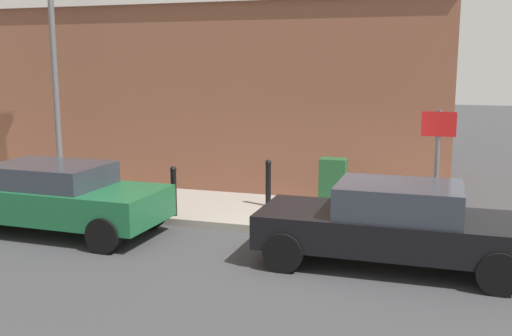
{
  "coord_description": "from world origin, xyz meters",
  "views": [
    {
      "loc": [
        -10.06,
        -1.75,
        3.26
      ],
      "look_at": [
        0.98,
        1.74,
        1.2
      ],
      "focal_mm": 41.33,
      "sensor_mm": 36.0,
      "label": 1
    }
  ],
  "objects_px": {
    "car_green": "(52,196)",
    "car_black": "(393,224)",
    "bollard_near_cabinet": "(268,181)",
    "street_sign": "(437,154)",
    "utility_cabinet": "(333,187)",
    "bollard_far_kerb": "(174,189)",
    "lamppost": "(54,62)"
  },
  "relations": [
    {
      "from": "car_green",
      "to": "street_sign",
      "type": "xyz_separation_m",
      "value": [
        1.47,
        -7.11,
        0.94
      ]
    },
    {
      "from": "car_green",
      "to": "lamppost",
      "type": "distance_m",
      "value": 4.21
    },
    {
      "from": "bollard_far_kerb",
      "to": "street_sign",
      "type": "bearing_deg",
      "value": -88.6
    },
    {
      "from": "utility_cabinet",
      "to": "street_sign",
      "type": "relative_size",
      "value": 0.5
    },
    {
      "from": "bollard_far_kerb",
      "to": "street_sign",
      "type": "distance_m",
      "value": 5.24
    },
    {
      "from": "car_black",
      "to": "bollard_near_cabinet",
      "type": "bearing_deg",
      "value": -43.49
    },
    {
      "from": "bollard_near_cabinet",
      "to": "street_sign",
      "type": "xyz_separation_m",
      "value": [
        -1.26,
        -3.53,
        0.96
      ]
    },
    {
      "from": "car_black",
      "to": "lamppost",
      "type": "relative_size",
      "value": 0.75
    },
    {
      "from": "bollard_far_kerb",
      "to": "lamppost",
      "type": "height_order",
      "value": "lamppost"
    },
    {
      "from": "bollard_far_kerb",
      "to": "lamppost",
      "type": "xyz_separation_m",
      "value": [
        1.45,
        3.77,
        2.6
      ]
    },
    {
      "from": "bollard_far_kerb",
      "to": "street_sign",
      "type": "height_order",
      "value": "street_sign"
    },
    {
      "from": "bollard_near_cabinet",
      "to": "street_sign",
      "type": "bearing_deg",
      "value": -109.71
    },
    {
      "from": "bollard_far_kerb",
      "to": "utility_cabinet",
      "type": "bearing_deg",
      "value": -67.27
    },
    {
      "from": "utility_cabinet",
      "to": "bollard_far_kerb",
      "type": "distance_m",
      "value": 3.34
    },
    {
      "from": "utility_cabinet",
      "to": "bollard_near_cabinet",
      "type": "relative_size",
      "value": 1.11
    },
    {
      "from": "car_black",
      "to": "street_sign",
      "type": "xyz_separation_m",
      "value": [
        1.49,
        -0.62,
        0.95
      ]
    },
    {
      "from": "bollard_far_kerb",
      "to": "car_black",
      "type": "bearing_deg",
      "value": -106.72
    },
    {
      "from": "utility_cabinet",
      "to": "bollard_far_kerb",
      "type": "bearing_deg",
      "value": 112.73
    },
    {
      "from": "utility_cabinet",
      "to": "street_sign",
      "type": "xyz_separation_m",
      "value": [
        -1.16,
        -2.07,
        0.98
      ]
    },
    {
      "from": "bollard_far_kerb",
      "to": "lamppost",
      "type": "distance_m",
      "value": 4.81
    },
    {
      "from": "bollard_near_cabinet",
      "to": "car_green",
      "type": "bearing_deg",
      "value": 127.26
    },
    {
      "from": "utility_cabinet",
      "to": "car_black",
      "type": "bearing_deg",
      "value": -151.25
    },
    {
      "from": "utility_cabinet",
      "to": "lamppost",
      "type": "height_order",
      "value": "lamppost"
    },
    {
      "from": "utility_cabinet",
      "to": "street_sign",
      "type": "bearing_deg",
      "value": -119.32
    },
    {
      "from": "bollard_near_cabinet",
      "to": "lamppost",
      "type": "height_order",
      "value": "lamppost"
    },
    {
      "from": "car_black",
      "to": "utility_cabinet",
      "type": "bearing_deg",
      "value": -61.35
    },
    {
      "from": "car_black",
      "to": "bollard_near_cabinet",
      "type": "relative_size",
      "value": 4.11
    },
    {
      "from": "car_green",
      "to": "street_sign",
      "type": "bearing_deg",
      "value": -167.03
    },
    {
      "from": "car_green",
      "to": "car_black",
      "type": "bearing_deg",
      "value": -178.86
    },
    {
      "from": "lamppost",
      "to": "utility_cabinet",
      "type": "bearing_deg",
      "value": -91.37
    },
    {
      "from": "bollard_near_cabinet",
      "to": "bollard_far_kerb",
      "type": "xyz_separation_m",
      "value": [
        -1.39,
        1.62,
        0.0
      ]
    },
    {
      "from": "utility_cabinet",
      "to": "car_green",
      "type": "bearing_deg",
      "value": 117.53
    }
  ]
}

